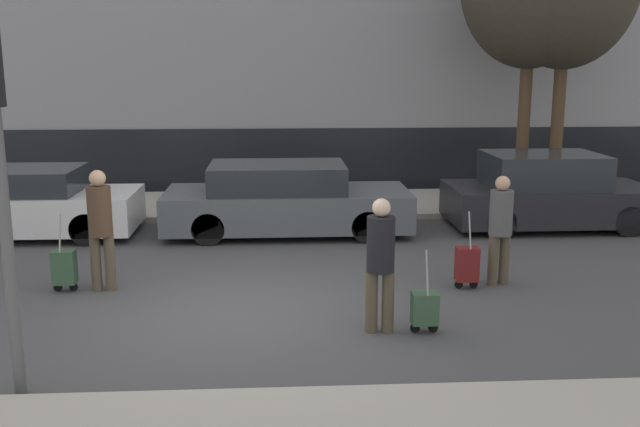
# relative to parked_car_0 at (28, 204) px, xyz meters

# --- Properties ---
(ground_plane) EXTENTS (80.00, 80.00, 0.00)m
(ground_plane) POSITION_rel_parked_car_0_xyz_m (4.20, -4.54, -0.62)
(ground_plane) COLOR #424244
(sidewalk_far) EXTENTS (28.00, 3.00, 0.12)m
(sidewalk_far) POSITION_rel_parked_car_0_xyz_m (4.20, 2.46, -0.56)
(sidewalk_far) COLOR #A39E93
(sidewalk_far) RESTS_ON ground_plane
(parked_car_0) EXTENTS (3.99, 1.81, 1.31)m
(parked_car_0) POSITION_rel_parked_car_0_xyz_m (0.00, 0.00, 0.00)
(parked_car_0) COLOR silver
(parked_car_0) RESTS_ON ground_plane
(parked_car_1) EXTENTS (4.68, 1.91, 1.36)m
(parked_car_1) POSITION_rel_parked_car_0_xyz_m (4.87, -0.06, 0.02)
(parked_car_1) COLOR #4C5156
(parked_car_1) RESTS_ON ground_plane
(parked_car_2) EXTENTS (4.00, 1.90, 1.49)m
(parked_car_2) POSITION_rel_parked_car_0_xyz_m (10.11, 0.13, 0.07)
(parked_car_2) COLOR black
(parked_car_2) RESTS_ON ground_plane
(pedestrian_left) EXTENTS (0.35, 0.34, 1.77)m
(pedestrian_left) POSITION_rel_parked_car_0_xyz_m (2.20, -3.46, 0.39)
(pedestrian_left) COLOR #4C4233
(pedestrian_left) RESTS_ON ground_plane
(trolley_left) EXTENTS (0.34, 0.29, 1.15)m
(trolley_left) POSITION_rel_parked_car_0_xyz_m (1.65, -3.48, -0.26)
(trolley_left) COLOR #335138
(trolley_left) RESTS_ON ground_plane
(pedestrian_center) EXTENTS (0.35, 0.34, 1.68)m
(pedestrian_center) POSITION_rel_parked_car_0_xyz_m (5.97, -5.33, 0.33)
(pedestrian_center) COLOR #4C4233
(pedestrian_center) RESTS_ON ground_plane
(trolley_center) EXTENTS (0.34, 0.29, 1.05)m
(trolley_center) POSITION_rel_parked_car_0_xyz_m (6.52, -5.39, -0.31)
(trolley_center) COLOR #335138
(trolley_center) RESTS_ON ground_plane
(pedestrian_right) EXTENTS (0.34, 0.34, 1.64)m
(pedestrian_right) POSITION_rel_parked_car_0_xyz_m (8.01, -3.52, 0.31)
(pedestrian_right) COLOR #4C4233
(pedestrian_right) RESTS_ON ground_plane
(trolley_right) EXTENTS (0.34, 0.29, 1.16)m
(trolley_right) POSITION_rel_parked_car_0_xyz_m (7.49, -3.70, -0.25)
(trolley_right) COLOR maroon
(trolley_right) RESTS_ON ground_plane
(parked_bicycle) EXTENTS (1.77, 0.06, 0.96)m
(parked_bicycle) POSITION_rel_parked_car_0_xyz_m (4.31, 2.25, -0.13)
(parked_bicycle) COLOR black
(parked_bicycle) RESTS_ON sidewalk_far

